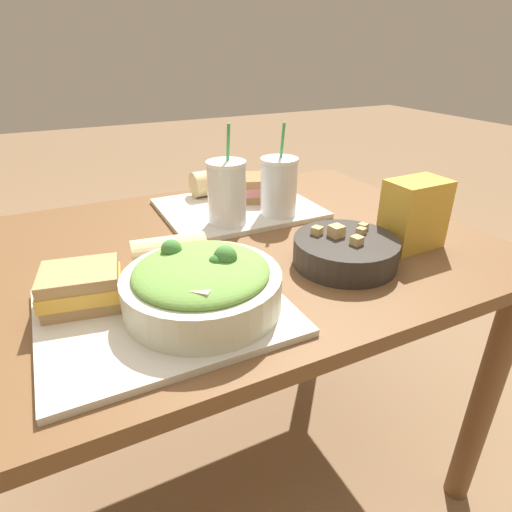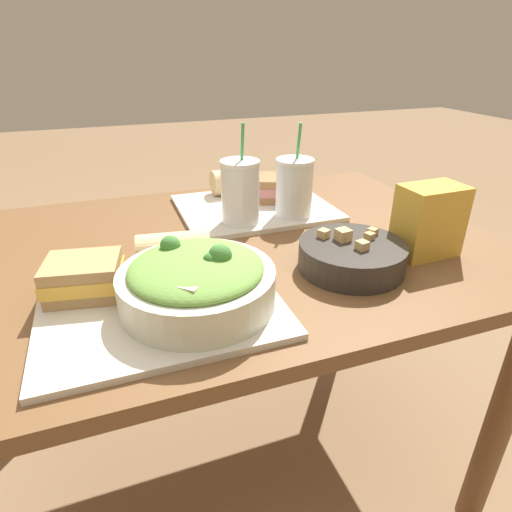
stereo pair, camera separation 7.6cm
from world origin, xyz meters
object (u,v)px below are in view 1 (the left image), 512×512
at_px(soup_bowl, 345,250).
at_px(sandwich_near, 81,287).
at_px(drink_cup_dark, 227,195).
at_px(drink_cup_red, 279,188).
at_px(chip_bag, 414,214).
at_px(sandwich_far, 258,188).
at_px(salad_bowl, 202,284).
at_px(baguette_far, 211,183).
at_px(baguette_near, 171,254).

height_order(soup_bowl, sandwich_near, soup_bowl).
distance_m(sandwich_near, drink_cup_dark, 0.42).
distance_m(drink_cup_red, chip_bag, 0.32).
bearing_deg(sandwich_far, sandwich_near, -123.68).
xyz_separation_m(salad_bowl, drink_cup_red, (0.32, 0.32, 0.02)).
bearing_deg(sandwich_near, drink_cup_red, 34.54).
bearing_deg(sandwich_far, chip_bag, -45.04).
relative_size(salad_bowl, drink_cup_red, 1.14).
height_order(soup_bowl, drink_cup_dark, drink_cup_dark).
bearing_deg(baguette_far, sandwich_near, 136.16).
distance_m(drink_cup_dark, drink_cup_red, 0.14).
bearing_deg(baguette_far, sandwich_far, -133.26).
relative_size(soup_bowl, sandwich_near, 1.46).
xyz_separation_m(baguette_far, drink_cup_red, (0.10, -0.22, 0.03)).
bearing_deg(drink_cup_red, baguette_near, -151.50).
bearing_deg(salad_bowl, sandwich_near, 151.22).
relative_size(drink_cup_dark, drink_cup_red, 1.04).
bearing_deg(drink_cup_red, sandwich_far, 88.09).
distance_m(baguette_far, drink_cup_red, 0.24).
relative_size(baguette_far, drink_cup_dark, 0.44).
relative_size(sandwich_near, sandwich_far, 0.86).
height_order(baguette_near, drink_cup_dark, drink_cup_dark).
bearing_deg(salad_bowl, baguette_near, 94.39).
distance_m(baguette_near, drink_cup_red, 0.37).
bearing_deg(baguette_near, drink_cup_red, -54.00).
xyz_separation_m(baguette_far, chip_bag, (0.28, -0.49, 0.03)).
bearing_deg(baguette_near, sandwich_near, 113.01).
height_order(baguette_far, drink_cup_red, drink_cup_red).
bearing_deg(drink_cup_dark, drink_cup_red, 0.00).
height_order(baguette_near, baguette_far, same).
relative_size(baguette_near, drink_cup_dark, 0.62).
distance_m(baguette_near, drink_cup_dark, 0.26).
relative_size(soup_bowl, baguette_near, 1.44).
xyz_separation_m(sandwich_near, baguette_near, (0.16, 0.05, 0.00)).
distance_m(soup_bowl, baguette_near, 0.34).
distance_m(baguette_near, chip_bag, 0.52).
bearing_deg(chip_bag, salad_bowl, -175.67).
relative_size(baguette_near, baguette_far, 1.39).
bearing_deg(sandwich_far, soup_bowl, -69.71).
xyz_separation_m(salad_bowl, baguette_near, (-0.01, 0.14, -0.01)).
height_order(salad_bowl, soup_bowl, salad_bowl).
xyz_separation_m(soup_bowl, sandwich_far, (0.01, 0.40, 0.01)).
distance_m(drink_cup_dark, chip_bag, 0.42).
xyz_separation_m(baguette_near, drink_cup_dark, (0.19, 0.18, 0.03)).
bearing_deg(drink_cup_red, soup_bowl, -90.41).
xyz_separation_m(salad_bowl, baguette_far, (0.22, 0.53, -0.01)).
height_order(salad_bowl, sandwich_far, salad_bowl).
bearing_deg(sandwich_near, baguette_far, 58.27).
bearing_deg(baguette_far, drink_cup_dark, 167.43).
distance_m(sandwich_near, sandwich_far, 0.60).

